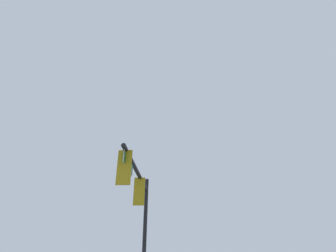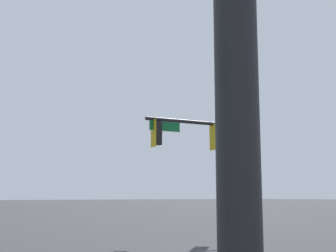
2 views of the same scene
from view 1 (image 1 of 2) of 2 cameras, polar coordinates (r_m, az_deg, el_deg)
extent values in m
cylinder|color=black|center=(14.52, -5.12, -23.02)|extent=(0.20, 0.20, 6.08)
cylinder|color=black|center=(12.16, -6.67, -10.01)|extent=(5.93, 0.91, 0.18)
cube|color=gold|center=(12.63, -6.29, -13.92)|extent=(0.09, 0.52, 1.30)
cube|color=black|center=(12.81, -6.15, -14.14)|extent=(0.40, 0.36, 1.10)
cylinder|color=black|center=(12.97, -6.01, -11.54)|extent=(0.04, 0.04, 0.12)
cylinder|color=#340503|center=(13.08, -5.93, -12.97)|extent=(0.06, 0.22, 0.22)
cylinder|color=#392D05|center=(13.00, -6.01, -14.37)|extent=(0.06, 0.22, 0.22)
cylinder|color=green|center=(12.92, -6.08, -15.78)|extent=(0.06, 0.22, 0.22)
cube|color=gold|center=(9.56, -9.51, -8.79)|extent=(0.09, 0.52, 1.30)
cube|color=black|center=(9.74, -9.27, -9.18)|extent=(0.40, 0.36, 1.10)
cylinder|color=black|center=(9.95, -9.00, -5.88)|extent=(0.04, 0.04, 0.12)
cylinder|color=#340503|center=(10.03, -8.88, -7.79)|extent=(0.06, 0.22, 0.22)
cylinder|color=#392D05|center=(9.92, -9.03, -9.57)|extent=(0.06, 0.22, 0.22)
cylinder|color=green|center=(9.82, -9.18, -11.39)|extent=(0.06, 0.22, 0.22)
cube|color=#0F602D|center=(10.22, -8.65, -8.06)|extent=(1.57, 0.23, 0.43)
cube|color=white|center=(10.22, -8.65, -8.06)|extent=(1.63, 0.23, 0.49)
camera|label=2|loc=(17.34, 94.67, 3.79)|focal=50.00mm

